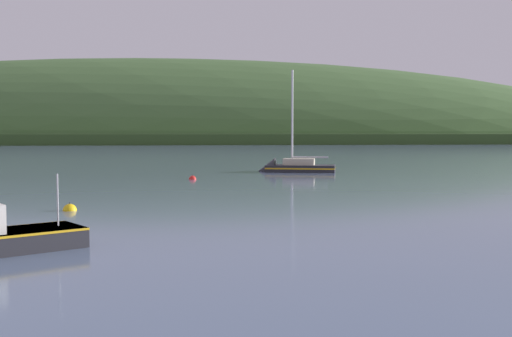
# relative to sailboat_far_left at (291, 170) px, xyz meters

# --- Properties ---
(far_shoreline_hill) EXTENTS (501.18, 127.75, 65.39)m
(far_shoreline_hill) POSITION_rel_sailboat_far_left_xyz_m (-6.51, 186.31, -0.10)
(far_shoreline_hill) COLOR #314A21
(far_shoreline_hill) RESTS_ON ground
(sailboat_far_left) EXTENTS (8.30, 5.11, 11.60)m
(sailboat_far_left) POSITION_rel_sailboat_far_left_xyz_m (0.00, 0.00, 0.00)
(sailboat_far_left) COLOR #232328
(sailboat_far_left) RESTS_ON ground
(mooring_buoy_foreground) EXTENTS (0.71, 0.71, 0.79)m
(mooring_buoy_foreground) POSITION_rel_sailboat_far_left_xyz_m (-17.99, -28.74, -0.20)
(mooring_buoy_foreground) COLOR yellow
(mooring_buoy_foreground) RESTS_ON ground
(mooring_buoy_midchannel) EXTENTS (0.63, 0.63, 0.71)m
(mooring_buoy_midchannel) POSITION_rel_sailboat_far_left_xyz_m (-10.49, -8.57, -0.19)
(mooring_buoy_midchannel) COLOR red
(mooring_buoy_midchannel) RESTS_ON ground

